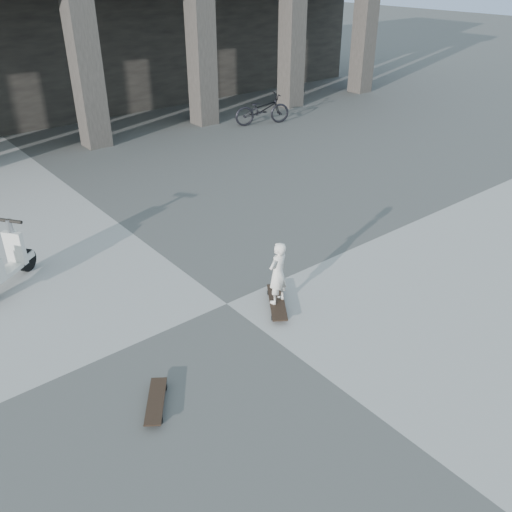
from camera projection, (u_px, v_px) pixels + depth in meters
ground at (227, 304)px, 8.17m from camera, size 90.00×90.00×0.00m
longboard at (277, 302)px, 8.06m from camera, size 0.73×0.92×0.10m
skateboard_spare at (156, 401)px, 6.29m from camera, size 0.60×0.74×0.09m
child at (278, 273)px, 7.82m from camera, size 0.40×0.30×0.98m
bicycle at (262, 109)px, 16.57m from camera, size 1.84×1.13×0.91m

